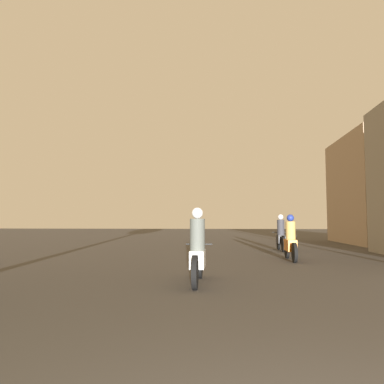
% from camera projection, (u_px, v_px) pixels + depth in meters
% --- Properties ---
extents(motorcycle_white, '(0.60, 2.14, 1.62)m').
position_uv_depth(motorcycle_white, '(198.00, 253.00, 8.00)').
color(motorcycle_white, black).
rests_on(motorcycle_white, ground_plane).
extents(motorcycle_orange, '(0.60, 2.10, 1.55)m').
position_uv_depth(motorcycle_orange, '(290.00, 242.00, 12.60)').
color(motorcycle_orange, black).
rests_on(motorcycle_orange, ground_plane).
extents(motorcycle_black, '(0.60, 2.14, 1.62)m').
position_uv_depth(motorcycle_black, '(281.00, 236.00, 16.62)').
color(motorcycle_black, black).
rests_on(motorcycle_black, ground_plane).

